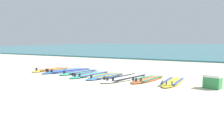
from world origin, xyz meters
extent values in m
plane|color=beige|center=(0.00, 0.00, 0.00)|extent=(80.00, 80.00, 0.00)
cube|color=teal|center=(0.00, 37.26, 0.05)|extent=(80.00, 60.00, 0.10)
ellipsoid|color=yellow|center=(-2.50, -0.02, 0.04)|extent=(0.89, 2.10, 0.07)
cube|color=#D13838|center=(-2.68, 0.02, 0.08)|extent=(0.34, 1.41, 0.01)
cube|color=#D13838|center=(-2.32, -0.05, 0.08)|extent=(0.34, 1.41, 0.01)
cube|color=black|center=(-2.65, -0.80, 0.12)|extent=(0.03, 0.09, 0.11)
ellipsoid|color=#3875CC|center=(-1.65, 0.02, 0.04)|extent=(1.22, 2.61, 0.07)
cube|color=#334CB2|center=(-1.88, 0.08, 0.08)|extent=(0.51, 1.74, 0.01)
cube|color=#334CB2|center=(-1.43, -0.03, 0.08)|extent=(0.51, 1.74, 0.01)
cube|color=black|center=(-1.89, -0.94, 0.12)|extent=(0.03, 0.09, 0.11)
cube|color=black|center=(-2.04, -0.84, 0.12)|extent=(0.03, 0.09, 0.11)
cube|color=black|center=(-1.71, -0.92, 0.12)|extent=(0.03, 0.09, 0.11)
ellipsoid|color=#2DB793|center=(-0.95, -0.09, 0.04)|extent=(0.80, 2.23, 0.07)
cube|color=purple|center=(-1.14, -0.07, 0.08)|extent=(0.25, 1.52, 0.01)
cube|color=purple|center=(-0.75, -0.12, 0.08)|extent=(0.25, 1.52, 0.01)
cube|color=black|center=(-1.05, -0.94, 0.12)|extent=(0.02, 0.09, 0.11)
ellipsoid|color=#2DB793|center=(-0.15, -0.46, 0.04)|extent=(0.74, 2.33, 0.07)
cube|color=purple|center=(-0.36, -0.45, 0.08)|extent=(0.20, 1.61, 0.01)
cube|color=purple|center=(0.05, -0.48, 0.08)|extent=(0.20, 1.61, 0.01)
cube|color=black|center=(-0.22, -1.35, 0.12)|extent=(0.02, 0.09, 0.11)
cube|color=black|center=(-0.37, -1.28, 0.12)|extent=(0.02, 0.09, 0.11)
cube|color=black|center=(-0.06, -1.30, 0.12)|extent=(0.02, 0.09, 0.11)
ellipsoid|color=#3875CC|center=(0.57, -0.53, 0.04)|extent=(0.77, 2.21, 0.07)
cube|color=gold|center=(0.38, -0.51, 0.08)|extent=(0.23, 1.52, 0.01)
cube|color=gold|center=(0.77, -0.55, 0.08)|extent=(0.23, 1.52, 0.01)
cube|color=black|center=(0.49, -1.37, 0.12)|extent=(0.02, 0.09, 0.11)
ellipsoid|color=white|center=(1.39, -0.59, 0.04)|extent=(1.07, 2.61, 0.07)
cube|color=black|center=(1.17, -0.55, 0.08)|extent=(0.40, 1.76, 0.01)
cube|color=black|center=(1.62, -0.63, 0.08)|extent=(0.40, 1.76, 0.01)
cube|color=black|center=(1.22, -1.56, 0.12)|extent=(0.03, 0.09, 0.11)
cube|color=black|center=(1.06, -1.48, 0.12)|extent=(0.03, 0.09, 0.11)
cube|color=black|center=(1.40, -1.54, 0.12)|extent=(0.03, 0.09, 0.11)
ellipsoid|color=orange|center=(2.15, -0.46, 0.04)|extent=(0.76, 2.07, 0.07)
cube|color=teal|center=(1.97, -0.44, 0.08)|extent=(0.25, 1.41, 0.01)
cube|color=teal|center=(2.34, -0.48, 0.08)|extent=(0.25, 1.41, 0.01)
cube|color=black|center=(2.05, -1.24, 0.12)|extent=(0.02, 0.09, 0.11)
cube|color=black|center=(1.92, -1.16, 0.12)|extent=(0.02, 0.09, 0.11)
cube|color=black|center=(2.20, -1.20, 0.12)|extent=(0.02, 0.09, 0.11)
ellipsoid|color=yellow|center=(3.02, -0.58, 0.04)|extent=(0.61, 2.09, 0.07)
cube|color=#334CB2|center=(2.83, -0.59, 0.08)|extent=(0.14, 1.45, 0.01)
cube|color=#334CB2|center=(3.20, -0.58, 0.08)|extent=(0.14, 1.45, 0.01)
cube|color=black|center=(3.05, -1.39, 0.12)|extent=(0.02, 0.09, 0.11)
cube|color=black|center=(2.91, -1.34, 0.12)|extent=(0.02, 0.09, 0.11)
cube|color=black|center=(3.19, -1.33, 0.12)|extent=(0.02, 0.09, 0.11)
cube|color=#338C4C|center=(4.21, -0.93, 0.16)|extent=(0.50, 0.39, 0.32)
cube|color=white|center=(4.21, -0.93, 0.35)|extent=(0.52, 0.41, 0.06)
camera|label=1|loc=(5.02, -8.10, 1.34)|focal=39.22mm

